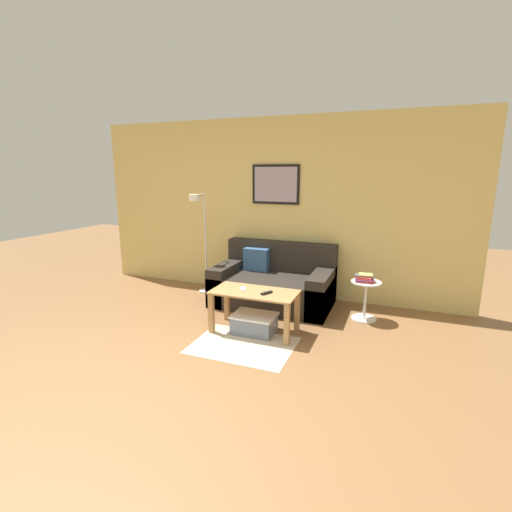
% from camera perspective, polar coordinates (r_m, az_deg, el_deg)
% --- Properties ---
extents(ground_plane, '(16.00, 16.00, 0.00)m').
position_cam_1_polar(ground_plane, '(3.30, -16.58, -20.63)').
color(ground_plane, brown).
extents(wall_back, '(5.60, 0.09, 2.55)m').
position_cam_1_polar(wall_back, '(5.47, 2.29, 7.40)').
color(wall_back, '#DDC472').
rests_on(wall_back, ground_plane).
extents(area_rug, '(1.06, 0.79, 0.01)m').
position_cam_1_polar(area_rug, '(4.03, -2.01, -13.53)').
color(area_rug, '#C1B299').
rests_on(area_rug, ground_plane).
extents(couch, '(1.59, 0.93, 0.82)m').
position_cam_1_polar(couch, '(5.14, 2.73, -4.32)').
color(couch, '#28231E').
rests_on(couch, ground_plane).
extents(coffee_table, '(0.97, 0.48, 0.48)m').
position_cam_1_polar(coffee_table, '(4.22, -0.23, -6.76)').
color(coffee_table, '#AD7F4C').
rests_on(coffee_table, ground_plane).
extents(storage_bin, '(0.49, 0.36, 0.22)m').
position_cam_1_polar(storage_bin, '(4.28, -0.27, -10.33)').
color(storage_bin, slate).
rests_on(storage_bin, ground_plane).
extents(floor_lamp, '(0.24, 0.47, 1.49)m').
position_cam_1_polar(floor_lamp, '(5.46, -8.42, 3.05)').
color(floor_lamp, silver).
rests_on(floor_lamp, ground_plane).
extents(side_table, '(0.36, 0.36, 0.49)m').
position_cam_1_polar(side_table, '(4.78, 16.46, -6.00)').
color(side_table, white).
rests_on(side_table, ground_plane).
extents(book_stack, '(0.24, 0.18, 0.09)m').
position_cam_1_polar(book_stack, '(4.70, 16.36, -3.27)').
color(book_stack, '#B73333').
rests_on(book_stack, side_table).
extents(remote_control, '(0.10, 0.15, 0.02)m').
position_cam_1_polar(remote_control, '(4.10, 1.64, -5.70)').
color(remote_control, black).
rests_on(remote_control, coffee_table).
extents(cell_phone, '(0.11, 0.15, 0.01)m').
position_cam_1_polar(cell_phone, '(4.28, -2.00, -5.00)').
color(cell_phone, silver).
rests_on(cell_phone, coffee_table).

